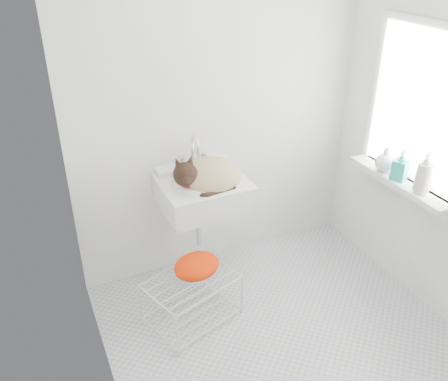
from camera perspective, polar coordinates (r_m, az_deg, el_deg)
name	(u,v)px	position (r m, az deg, el deg)	size (l,w,h in m)	color
floor	(280,333)	(3.35, 6.75, -16.52)	(2.20, 2.00, 0.02)	silver
back_wall	(219,109)	(3.44, -0.57, 9.72)	(2.20, 0.02, 2.50)	white
right_wall	(444,133)	(3.31, 24.80, 6.25)	(0.02, 2.00, 2.50)	white
left_wall	(88,207)	(2.28, -15.90, -1.88)	(0.02, 2.00, 2.50)	white
window_glass	(422,108)	(3.39, 22.54, 9.03)	(0.01, 0.80, 1.00)	white
window_frame	(420,109)	(3.38, 22.36, 9.01)	(0.04, 0.90, 1.10)	white
windowsill	(399,182)	(3.53, 20.13, 1.00)	(0.16, 0.88, 0.04)	white
sink	(203,181)	(3.29, -2.51, 1.20)	(0.60, 0.52, 0.24)	white
faucet	(193,152)	(3.38, -3.71, 4.59)	(0.22, 0.15, 0.22)	silver
cat	(205,176)	(3.26, -2.22, 1.75)	(0.51, 0.43, 0.30)	tan
wire_rack	(192,301)	(3.34, -3.84, -13.04)	(0.56, 0.39, 0.34)	silver
towel	(197,270)	(3.24, -3.29, -9.50)	(0.32, 0.23, 0.13)	#D65501
bottle_a	(420,192)	(3.40, 22.33, -0.20)	(0.09, 0.09, 0.24)	beige
bottle_b	(398,179)	(3.52, 20.03, 1.28)	(0.10, 0.10, 0.21)	teal
bottle_c	(383,170)	(3.61, 18.46, 2.29)	(0.14, 0.14, 0.18)	white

